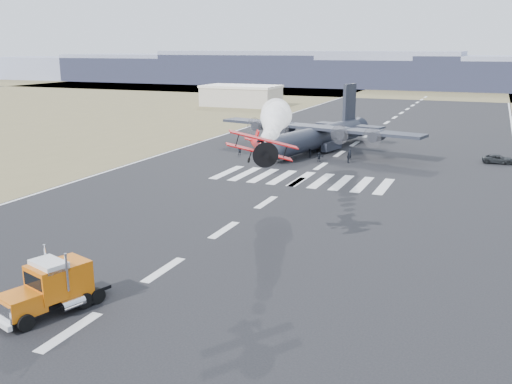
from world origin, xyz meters
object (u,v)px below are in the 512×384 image
Objects in this scene: transport_aircraft at (321,134)px; crew_b at (240,150)px; support_vehicle at (498,159)px; crew_f at (319,157)px; semi_truck at (52,287)px; aerobatic_biplane at (259,147)px; crew_h at (310,153)px; crew_d at (348,158)px; crew_e at (261,149)px; crew_c at (269,146)px; crew_g at (350,154)px; crew_a at (315,148)px; hangar_left at (241,95)px.

transport_aircraft is 15.87m from crew_b.
crew_f is (-27.90, -9.83, 0.09)m from support_vehicle.
semi_truck reaches higher than support_vehicle.
crew_h is at bearing 85.20° from aerobatic_biplane.
crew_h is at bearing 36.28° from crew_d.
crew_d is at bearing 76.53° from aerobatic_biplane.
crew_d is at bearing 51.02° from crew_h.
crew_b is at bearing 98.24° from support_vehicle.
crew_h is at bearing 98.85° from support_vehicle.
crew_b is 14.89m from crew_f.
crew_d is 1.01× the size of crew_e.
aerobatic_biplane is at bearing -11.13° from crew_h.
support_vehicle is 2.80× the size of crew_c.
crew_h is (-0.80, 64.55, -1.14)m from semi_truck.
crew_g is at bearing -142.31° from crew_f.
crew_c is at bearing 115.90° from semi_truck.
crew_b is 6.40m from crew_c.
crew_a is 8.37m from crew_c.
crew_c is 16.88m from crew_d.
transport_aircraft is at bearing -81.08° from crew_g.
aerobatic_biplane is at bearing -60.39° from crew_b.
crew_a reaches higher than crew_f.
aerobatic_biplane is (9.06, 17.32, 8.06)m from semi_truck.
hangar_left is at bearing 153.67° from crew_e.
semi_truck reaches higher than crew_e.
crew_c reaches higher than crew_a.
crew_d is (7.88, -6.61, -0.05)m from crew_a.
semi_truck reaches higher than crew_a.
crew_f reaches higher than crew_h.
crew_g is at bearing 101.06° from support_vehicle.
crew_c is 2.92m from crew_e.
crew_f is (11.69, -2.92, -0.03)m from crew_e.
aerobatic_biplane is 46.08m from crew_d.
crew_d reaches higher than support_vehicle.
crew_h is at bearing -31.43° from crew_g.
crew_b is at bearing 132.35° from crew_c.
transport_aircraft is 25.75× the size of crew_h.
crew_h is at bearing 100.33° from crew_a.
aerobatic_biplane is at bearing -66.69° from transport_aircraft.
support_vehicle is 2.69× the size of crew_g.
aerobatic_biplane is at bearing 80.29° from semi_truck.
crew_b is 12.55m from crew_h.
support_vehicle is 3.17× the size of crew_b.
support_vehicle is at bearing 47.16° from crew_e.
support_vehicle is at bearing 11.62° from transport_aircraft.
crew_f is 1.02× the size of crew_h.
semi_truck is 5.00× the size of crew_a.
crew_h is (-2.54, 2.88, -0.02)m from crew_f.
crew_c is 9.18m from crew_h.
crew_c reaches higher than crew_h.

